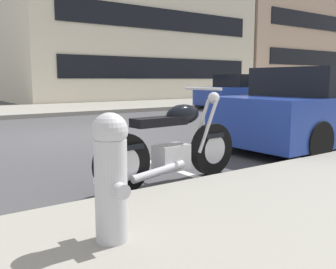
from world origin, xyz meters
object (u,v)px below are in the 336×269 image
(parked_car_near_corner, at_px, (324,109))
(fire_hydrant, at_px, (111,174))
(parked_motorcycle, at_px, (173,147))
(car_opposite_curb, at_px, (248,92))

(parked_car_near_corner, relative_size, fire_hydrant, 5.02)
(fire_hydrant, bearing_deg, parked_motorcycle, 41.86)
(parked_car_near_corner, distance_m, car_opposite_curb, 9.47)
(parked_motorcycle, relative_size, fire_hydrant, 2.33)
(parked_car_near_corner, distance_m, fire_hydrant, 5.67)
(parked_motorcycle, xyz_separation_m, car_opposite_curb, (9.80, 7.91, 0.25))
(parked_car_near_corner, bearing_deg, car_opposite_curb, 50.63)
(parked_motorcycle, relative_size, car_opposite_curb, 0.44)
(parked_motorcycle, xyz_separation_m, fire_hydrant, (-1.48, -1.33, 0.17))
(parked_motorcycle, bearing_deg, car_opposite_curb, 34.78)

